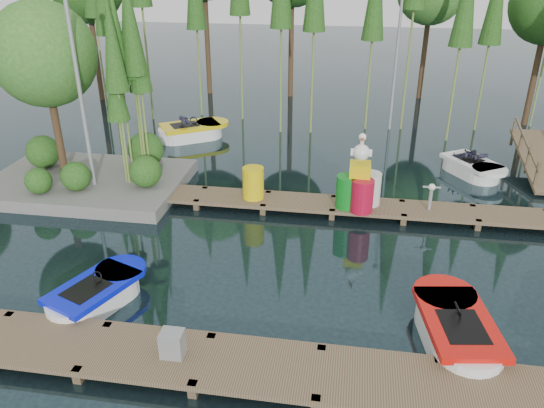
# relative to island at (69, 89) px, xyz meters

# --- Properties ---
(ground_plane) EXTENTS (90.00, 90.00, 0.00)m
(ground_plane) POSITION_rel_island_xyz_m (6.30, -3.29, -3.18)
(ground_plane) COLOR #1B2E33
(near_dock) EXTENTS (18.00, 1.50, 0.50)m
(near_dock) POSITION_rel_island_xyz_m (6.30, -7.79, -2.95)
(near_dock) COLOR brown
(near_dock) RESTS_ON ground
(far_dock) EXTENTS (15.00, 1.20, 0.50)m
(far_dock) POSITION_rel_island_xyz_m (7.30, -0.79, -2.95)
(far_dock) COLOR brown
(far_dock) RESTS_ON ground
(island) EXTENTS (6.20, 4.20, 6.75)m
(island) POSITION_rel_island_xyz_m (0.00, 0.00, 0.00)
(island) COLOR slate
(island) RESTS_ON ground
(lamp_island) EXTENTS (0.30, 0.30, 7.25)m
(lamp_island) POSITION_rel_island_xyz_m (0.80, -0.79, 1.08)
(lamp_island) COLOR gray
(lamp_island) RESTS_ON ground
(lamp_rear) EXTENTS (0.30, 0.30, 7.25)m
(lamp_rear) POSITION_rel_island_xyz_m (10.30, 7.71, 1.08)
(lamp_rear) COLOR gray
(lamp_rear) RESTS_ON ground
(boat_blue) EXTENTS (1.99, 2.75, 0.85)m
(boat_blue) POSITION_rel_island_xyz_m (3.43, -6.17, -2.94)
(boat_blue) COLOR white
(boat_blue) RESTS_ON ground
(boat_red) EXTENTS (1.71, 3.03, 0.96)m
(boat_red) POSITION_rel_island_xyz_m (11.04, -6.23, -2.90)
(boat_red) COLOR white
(boat_red) RESTS_ON ground
(boat_yellow_far) EXTENTS (3.20, 2.73, 1.48)m
(boat_yellow_far) POSITION_rel_island_xyz_m (2.18, 5.09, -2.87)
(boat_yellow_far) COLOR white
(boat_yellow_far) RESTS_ON ground
(boat_white_far) EXTENTS (2.34, 2.75, 1.20)m
(boat_white_far) POSITION_rel_island_xyz_m (12.90, 2.87, -2.91)
(boat_white_far) COLOR white
(boat_white_far) RESTS_ON ground
(utility_cabinet) EXTENTS (0.42, 0.36, 0.51)m
(utility_cabinet) POSITION_rel_island_xyz_m (5.75, -7.79, -2.63)
(utility_cabinet) COLOR gray
(utility_cabinet) RESTS_ON near_dock
(yellow_barrel) EXTENTS (0.64, 0.64, 0.96)m
(yellow_barrel) POSITION_rel_island_xyz_m (5.91, -0.79, -2.40)
(yellow_barrel) COLOR yellow
(yellow_barrel) RESTS_ON far_dock
(drum_cluster) EXTENTS (1.29, 1.18, 2.22)m
(drum_cluster) POSITION_rel_island_xyz_m (9.05, -0.95, -2.23)
(drum_cluster) COLOR #0D751A
(drum_cluster) RESTS_ON far_dock
(seagull_post) EXTENTS (0.50, 0.27, 0.80)m
(seagull_post) POSITION_rel_island_xyz_m (11.07, -0.79, -2.34)
(seagull_post) COLOR gray
(seagull_post) RESTS_ON far_dock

